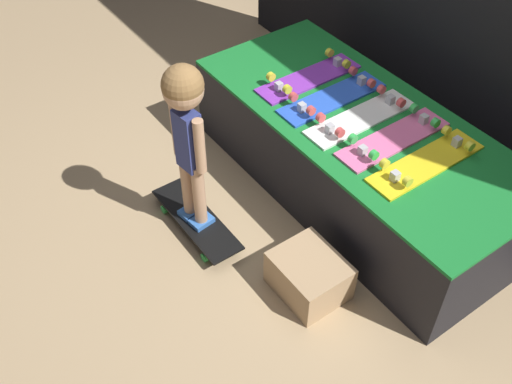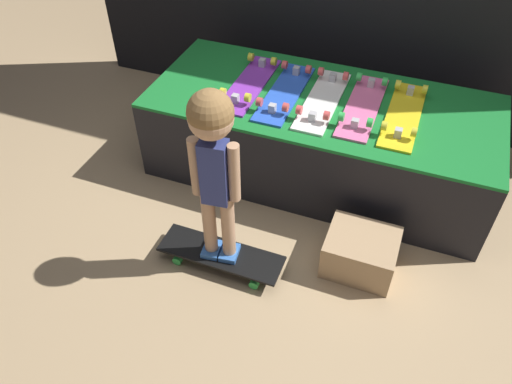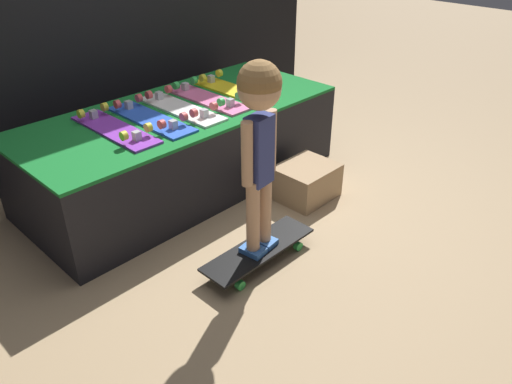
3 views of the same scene
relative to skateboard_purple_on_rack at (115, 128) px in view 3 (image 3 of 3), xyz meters
name	(u,v)px [view 3 (image 3 of 3)]	position (x,y,z in m)	size (l,w,h in m)	color
ground_plane	(242,214)	(0.48, -0.56, -0.57)	(16.00, 16.00, 0.00)	tan
display_rack	(183,148)	(0.48, 0.00, -0.29)	(2.13, 0.92, 0.55)	black
skateboard_purple_on_rack	(115,128)	(0.00, 0.00, 0.00)	(0.19, 0.70, 0.09)	purple
skateboard_blue_on_rack	(150,118)	(0.24, -0.02, 0.00)	(0.19, 0.70, 0.09)	blue
skateboard_white_on_rack	(181,107)	(0.48, -0.01, 0.00)	(0.19, 0.70, 0.09)	white
skateboard_pink_on_rack	(207,97)	(0.72, 0.01, 0.00)	(0.19, 0.70, 0.09)	pink
skateboard_yellow_on_rack	(233,89)	(0.96, 0.00, 0.00)	(0.19, 0.70, 0.09)	yellow
skateboard_on_floor	(259,250)	(0.21, -0.97, -0.49)	(0.70, 0.21, 0.09)	black
child	(259,125)	(0.21, -0.97, 0.24)	(0.25, 0.21, 1.03)	#3870C6
storage_box	(306,181)	(0.93, -0.72, -0.45)	(0.38, 0.32, 0.23)	tan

